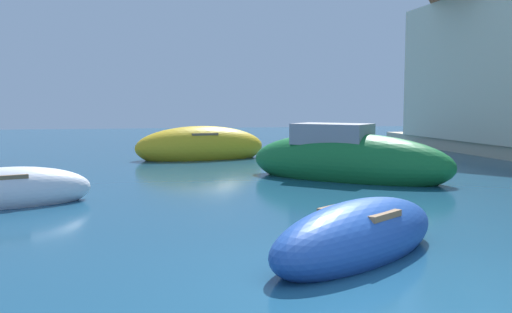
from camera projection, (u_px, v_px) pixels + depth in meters
The scene contains 5 objects.
ground at pixel (380, 294), 5.95m from camera, with size 80.00×80.00×0.00m, color navy.
moored_boat_0 at pixel (346, 161), 14.84m from camera, with size 5.30×5.02×1.82m.
moored_boat_1 at pixel (8, 192), 11.05m from camera, with size 3.38×2.11×0.98m.
moored_boat_2 at pixel (359, 237), 7.34m from camera, with size 3.35×2.85×0.97m.
moored_boat_6 at pixel (201, 147), 20.25m from camera, with size 4.91×2.43×1.53m.
Camera 1 is at (-2.42, -5.41, 2.01)m, focal length 39.57 mm.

